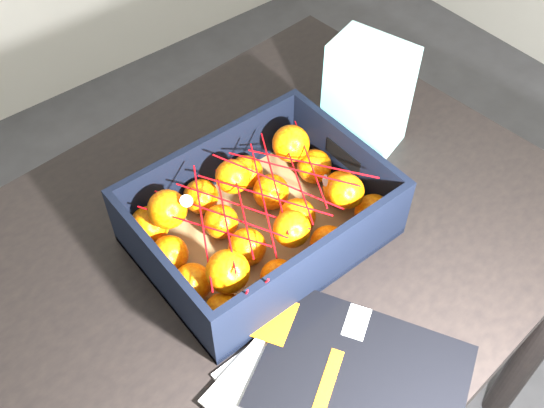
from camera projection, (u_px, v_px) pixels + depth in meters
room_shell at (473, 48)px, 0.54m from camera, size 3.54×3.54×2.50m
table at (230, 297)px, 1.08m from camera, size 1.26×0.89×0.75m
magazine_stack at (341, 394)px, 0.85m from camera, size 0.36×0.36×0.02m
produce_crate at (260, 221)px, 1.01m from camera, size 0.38×0.29×0.12m
clementine_heap at (260, 215)px, 1.00m from camera, size 0.36×0.27×0.11m
mesh_net at (259, 200)px, 0.95m from camera, size 0.31×0.25×0.09m
retail_carton at (367, 95)px, 1.11m from camera, size 0.13×0.16×0.21m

